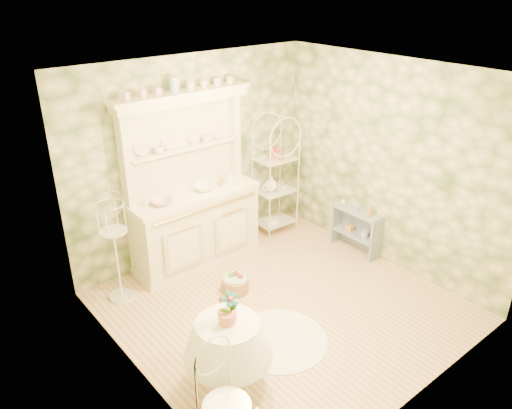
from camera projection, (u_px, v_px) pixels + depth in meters
floor at (283, 306)px, 5.90m from camera, size 3.60×3.60×0.00m
ceiling at (289, 75)px, 4.75m from camera, size 3.60×3.60×0.00m
wall_left at (132, 259)px, 4.29m from camera, size 3.60×3.60×0.00m
wall_right at (390, 165)px, 6.36m from camera, size 3.60×3.60×0.00m
wall_back at (194, 159)px, 6.58m from camera, size 3.60×3.60×0.00m
wall_front at (435, 275)px, 4.07m from camera, size 3.60×3.60×0.00m
kitchen_dresser at (193, 183)px, 6.36m from camera, size 1.87×0.61×2.29m
bakers_rack at (275, 173)px, 7.25m from camera, size 0.60×0.44×1.88m
side_shelf at (356, 231)px, 6.97m from camera, size 0.28×0.70×0.59m
round_table at (228, 354)px, 4.65m from camera, size 0.80×0.80×0.71m
cafe_chair at (227, 401)px, 3.95m from camera, size 0.47×0.47×1.01m
birdcage_stand at (115, 243)px, 5.74m from camera, size 0.40×0.40×1.52m
floor_basket at (235, 283)px, 6.13m from camera, size 0.36×0.36×0.22m
lace_rug at (279, 340)px, 5.36m from camera, size 1.27×1.27×0.01m
bowl_floral at (162, 204)px, 6.10m from camera, size 0.32×0.32×0.07m
bowl_white at (203, 190)px, 6.48m from camera, size 0.28×0.28×0.08m
cup_left at (159, 152)px, 6.05m from camera, size 0.12×0.12×0.09m
cup_right at (205, 140)px, 6.46m from camera, size 0.12×0.12×0.10m
potted_geranium at (230, 311)px, 4.44m from camera, size 0.18×0.12×0.34m
bottle_amber at (369, 211)px, 6.68m from camera, size 0.09×0.09×0.18m
bottle_blue at (357, 208)px, 6.82m from camera, size 0.05×0.05×0.09m
bottle_glass at (343, 202)px, 7.01m from camera, size 0.09×0.09×0.10m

